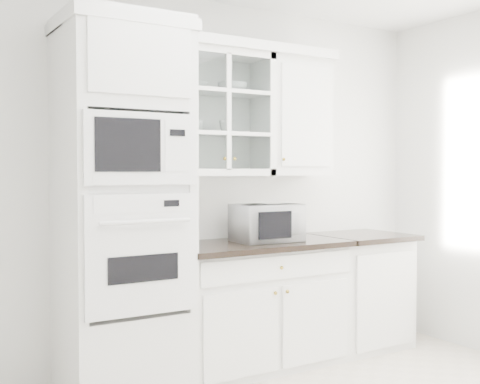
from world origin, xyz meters
TOP-DOWN VIEW (x-y plane):
  - room_shell at (0.00, 0.43)m, footprint 4.00×3.50m
  - oven_column at (-0.75, 1.42)m, footprint 0.76×0.68m
  - base_cabinet_run at (0.28, 1.45)m, footprint 1.32×0.67m
  - extra_base_cabinet at (1.28, 1.45)m, footprint 0.72×0.67m
  - upper_cabinet_glass at (0.03, 1.58)m, footprint 0.80×0.33m
  - upper_cabinet_solid at (0.71, 1.58)m, footprint 0.55×0.33m
  - crown_molding at (-0.07, 1.56)m, footprint 2.14×0.38m
  - countertop_microwave at (0.35, 1.42)m, footprint 0.49×0.42m
  - bowl_a at (-0.16, 1.60)m, footprint 0.23×0.23m
  - bowl_b at (0.16, 1.58)m, footprint 0.28×0.28m
  - cup_a at (-0.14, 1.59)m, footprint 0.14×0.14m
  - cup_b at (0.11, 1.59)m, footprint 0.11×0.11m

SIDE VIEW (x-z plane):
  - base_cabinet_run at x=0.28m, z-range 0.00..0.92m
  - extra_base_cabinet at x=1.28m, z-range 0.00..0.92m
  - countertop_microwave at x=0.35m, z-range 0.92..1.19m
  - oven_column at x=-0.75m, z-range 0.00..2.40m
  - cup_a at x=-0.14m, z-range 1.71..1.80m
  - cup_b at x=0.11m, z-range 1.71..1.81m
  - room_shell at x=0.00m, z-range 0.43..3.13m
  - upper_cabinet_glass at x=0.03m, z-range 1.40..2.30m
  - upper_cabinet_solid at x=0.71m, z-range 1.40..2.30m
  - bowl_a at x=-0.16m, z-range 2.01..2.06m
  - bowl_b at x=0.16m, z-range 2.01..2.08m
  - crown_molding at x=-0.07m, z-range 2.30..2.37m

